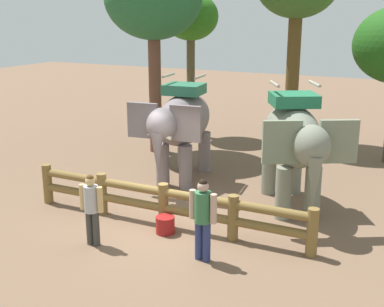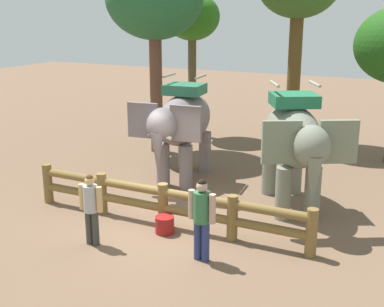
{
  "view_description": "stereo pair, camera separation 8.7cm",
  "coord_description": "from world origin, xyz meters",
  "views": [
    {
      "loc": [
        5.49,
        -9.75,
        4.9
      ],
      "look_at": [
        0.0,
        1.34,
        1.4
      ],
      "focal_mm": 47.14,
      "sensor_mm": 36.0,
      "label": 1
    },
    {
      "loc": [
        5.57,
        -9.71,
        4.9
      ],
      "look_at": [
        0.0,
        1.34,
        1.4
      ],
      "focal_mm": 47.14,
      "sensor_mm": 36.0,
      "label": 2
    }
  ],
  "objects": [
    {
      "name": "log_fence",
      "position": [
        0.0,
        -0.17,
        0.61
      ],
      "size": [
        7.22,
        0.3,
        1.05
      ],
      "color": "brown",
      "rests_on": "ground"
    },
    {
      "name": "elephant_near_left",
      "position": [
        -1.15,
        2.98,
        1.76
      ],
      "size": [
        2.09,
        3.7,
        3.14
      ],
      "color": "slate",
      "rests_on": "ground"
    },
    {
      "name": "tree_back_center",
      "position": [
        -3.52,
        5.51,
        5.27
      ],
      "size": [
        3.32,
        3.32,
        6.76
      ],
      "color": "brown",
      "rests_on": "ground"
    },
    {
      "name": "ground_plane",
      "position": [
        0.0,
        0.0,
        0.0
      ],
      "size": [
        60.0,
        60.0,
        0.0
      ],
      "primitive_type": "plane",
      "color": "brown"
    },
    {
      "name": "tree_far_left",
      "position": [
        -3.48,
        8.26,
        4.57
      ],
      "size": [
        2.15,
        2.15,
        5.62
      ],
      "color": "brown",
      "rests_on": "ground"
    },
    {
      "name": "tourist_woman_in_black",
      "position": [
        -0.88,
        -1.71,
        0.93
      ],
      "size": [
        0.57,
        0.33,
        1.6
      ],
      "color": "#393A36",
      "rests_on": "ground"
    },
    {
      "name": "elephant_center",
      "position": [
        2.38,
        2.26,
        1.81
      ],
      "size": [
        3.04,
        3.74,
        3.22
      ],
      "color": "slate",
      "rests_on": "ground"
    },
    {
      "name": "tourist_man_in_blue",
      "position": [
        1.54,
        -1.29,
        1.01
      ],
      "size": [
        0.61,
        0.37,
        1.74
      ],
      "color": "navy",
      "rests_on": "ground"
    },
    {
      "name": "feed_bucket",
      "position": [
        0.23,
        -0.5,
        0.2
      ],
      "size": [
        0.44,
        0.44,
        0.4
      ],
      "color": "maroon",
      "rests_on": "ground"
    }
  ]
}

